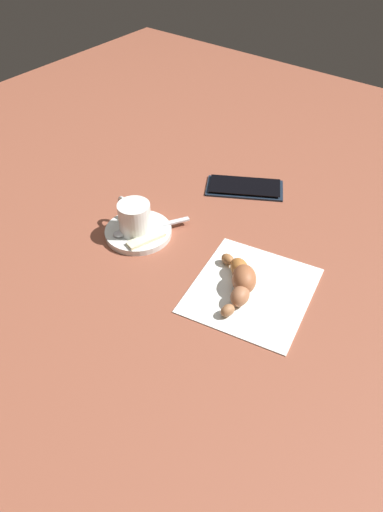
{
  "coord_description": "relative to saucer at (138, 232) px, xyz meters",
  "views": [
    {
      "loc": [
        0.39,
        -0.49,
        0.56
      ],
      "look_at": [
        0.01,
        -0.0,
        0.01
      ],
      "focal_mm": 34.11,
      "sensor_mm": 36.0,
      "label": 1
    }
  ],
  "objects": [
    {
      "name": "espresso_cup",
      "position": [
        -0.0,
        -0.0,
        0.03
      ],
      "size": [
        0.09,
        0.06,
        0.06
      ],
      "color": "white",
      "rests_on": "saucer"
    },
    {
      "name": "teaspoon",
      "position": [
        0.0,
        -0.0,
        0.01
      ],
      "size": [
        0.09,
        0.13,
        0.01
      ],
      "color": "silver",
      "rests_on": "saucer"
    },
    {
      "name": "sugar_packet",
      "position": [
        0.03,
        -0.01,
        0.01
      ],
      "size": [
        0.04,
        0.07,
        0.01
      ],
      "primitive_type": "cube",
      "rotation": [
        0.0,
        0.0,
        7.55
      ],
      "color": "beige",
      "rests_on": "saucer"
    },
    {
      "name": "cell_phone",
      "position": [
        0.07,
        0.24,
        -0.0
      ],
      "size": [
        0.17,
        0.14,
        0.01
      ],
      "color": "#172230",
      "rests_on": "ground"
    },
    {
      "name": "ground_plane",
      "position": [
        0.11,
        0.01,
        -0.01
      ],
      "size": [
        1.8,
        1.8,
        0.0
      ],
      "primitive_type": "plane",
      "color": "brown"
    },
    {
      "name": "croissant",
      "position": [
        0.22,
        -0.0,
        0.02
      ],
      "size": [
        0.1,
        0.12,
        0.04
      ],
      "color": "#97653F",
      "rests_on": "napkin"
    },
    {
      "name": "saucer",
      "position": [
        0.0,
        0.0,
        0.0
      ],
      "size": [
        0.12,
        0.12,
        0.01
      ],
      "primitive_type": "cylinder",
      "color": "white",
      "rests_on": "ground"
    },
    {
      "name": "napkin",
      "position": [
        0.24,
        0.01,
        -0.0
      ],
      "size": [
        0.22,
        0.23,
        0.0
      ],
      "primitive_type": "cube",
      "rotation": [
        0.0,
        0.0,
        0.19
      ],
      "color": "white",
      "rests_on": "ground"
    }
  ]
}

